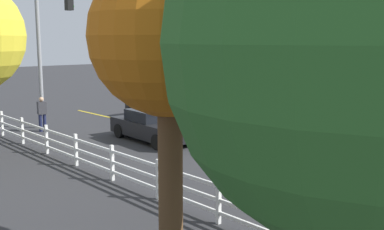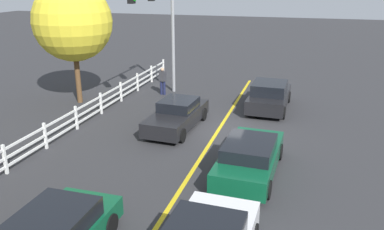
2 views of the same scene
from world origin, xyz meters
name	(u,v)px [view 2 (image 2 of 2)]	position (x,y,z in m)	size (l,w,h in m)	color
ground_plane	(219,130)	(0.00, 0.00, 0.00)	(120.00, 120.00, 0.00)	#2D2D30
lane_center_stripe	(195,166)	(-4.00, 0.00, 0.00)	(28.00, 0.16, 0.01)	gold
signal_assembly	(160,12)	(3.67, 4.22, 5.06)	(7.08, 0.38, 7.21)	gray
car_0	(250,157)	(-4.05, -2.05, 0.67)	(4.66, 2.13, 1.35)	#0C4C2D
car_1	(177,115)	(-0.33, 1.95, 0.66)	(4.57, 2.05, 1.38)	black
car_4	(269,96)	(3.92, -1.93, 0.73)	(4.48, 2.14, 1.53)	black
pedestrian	(163,80)	(4.94, 4.64, 0.93)	(0.30, 0.43, 1.69)	#191E3F
white_rail_fence	(62,126)	(-3.00, 6.47, 0.60)	(26.10, 0.10, 1.15)	white
tree_0	(73,22)	(2.07, 8.69, 4.56)	(4.30, 4.30, 6.72)	brown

